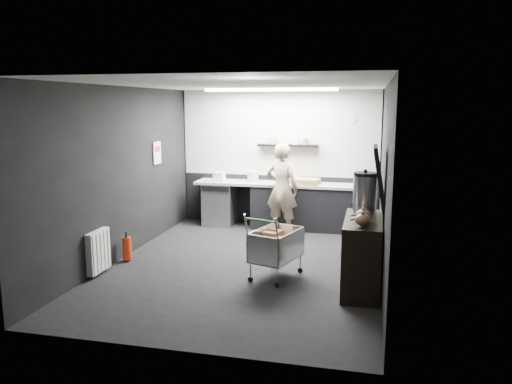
# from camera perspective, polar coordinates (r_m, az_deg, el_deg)

# --- Properties ---
(floor) EXTENTS (5.50, 5.50, 0.00)m
(floor) POSITION_cam_1_polar(r_m,az_deg,el_deg) (7.69, -1.23, -8.34)
(floor) COLOR black
(floor) RESTS_ON ground
(ceiling) EXTENTS (5.50, 5.50, 0.00)m
(ceiling) POSITION_cam_1_polar(r_m,az_deg,el_deg) (7.30, -1.31, 12.19)
(ceiling) COLOR silver
(ceiling) RESTS_ON wall_back
(wall_back) EXTENTS (5.50, 0.00, 5.50)m
(wall_back) POSITION_cam_1_polar(r_m,az_deg,el_deg) (10.05, 2.63, 3.89)
(wall_back) COLOR black
(wall_back) RESTS_ON floor
(wall_front) EXTENTS (5.50, 0.00, 5.50)m
(wall_front) POSITION_cam_1_polar(r_m,az_deg,el_deg) (4.81, -9.43, -3.05)
(wall_front) COLOR black
(wall_front) RESTS_ON floor
(wall_left) EXTENTS (0.00, 5.50, 5.50)m
(wall_left) POSITION_cam_1_polar(r_m,az_deg,el_deg) (8.11, -15.11, 2.07)
(wall_left) COLOR black
(wall_left) RESTS_ON floor
(wall_right) EXTENTS (0.00, 5.50, 5.50)m
(wall_right) POSITION_cam_1_polar(r_m,az_deg,el_deg) (7.16, 14.45, 1.07)
(wall_right) COLOR black
(wall_right) RESTS_ON floor
(kitchen_wall_panel) EXTENTS (3.95, 0.02, 1.70)m
(kitchen_wall_panel) POSITION_cam_1_polar(r_m,az_deg,el_deg) (9.98, 2.64, 6.74)
(kitchen_wall_panel) COLOR beige
(kitchen_wall_panel) RESTS_ON wall_back
(dado_panel) EXTENTS (3.95, 0.02, 1.00)m
(dado_panel) POSITION_cam_1_polar(r_m,az_deg,el_deg) (10.15, 2.58, -0.89)
(dado_panel) COLOR black
(dado_panel) RESTS_ON wall_back
(floating_shelf) EXTENTS (1.20, 0.22, 0.04)m
(floating_shelf) POSITION_cam_1_polar(r_m,az_deg,el_deg) (9.86, 3.66, 5.34)
(floating_shelf) COLOR black
(floating_shelf) RESTS_ON wall_back
(wall_clock) EXTENTS (0.20, 0.03, 0.20)m
(wall_clock) POSITION_cam_1_polar(r_m,az_deg,el_deg) (9.80, 10.80, 8.26)
(wall_clock) COLOR silver
(wall_clock) RESTS_ON wall_back
(poster) EXTENTS (0.02, 0.30, 0.40)m
(poster) POSITION_cam_1_polar(r_m,az_deg,el_deg) (9.23, -11.26, 4.41)
(poster) COLOR white
(poster) RESTS_ON wall_left
(poster_red_band) EXTENTS (0.02, 0.22, 0.10)m
(poster_red_band) POSITION_cam_1_polar(r_m,az_deg,el_deg) (9.22, -11.24, 4.85)
(poster_red_band) COLOR red
(poster_red_band) RESTS_ON poster
(radiator) EXTENTS (0.10, 0.50, 0.60)m
(radiator) POSITION_cam_1_polar(r_m,az_deg,el_deg) (7.52, -17.59, -6.48)
(radiator) COLOR silver
(radiator) RESTS_ON wall_left
(ceiling_strip) EXTENTS (2.40, 0.20, 0.04)m
(ceiling_strip) POSITION_cam_1_polar(r_m,az_deg,el_deg) (9.11, 1.65, 11.58)
(ceiling_strip) COLOR white
(ceiling_strip) RESTS_ON ceiling
(prep_counter) EXTENTS (3.20, 0.61, 0.90)m
(prep_counter) POSITION_cam_1_polar(r_m,az_deg,el_deg) (9.84, 3.02, -1.50)
(prep_counter) COLOR black
(prep_counter) RESTS_ON floor
(person) EXTENTS (0.71, 0.54, 1.72)m
(person) POSITION_cam_1_polar(r_m,az_deg,el_deg) (9.32, 2.97, 0.37)
(person) COLOR beige
(person) RESTS_ON floor
(shopping_cart) EXTENTS (0.74, 1.00, 0.93)m
(shopping_cart) POSITION_cam_1_polar(r_m,az_deg,el_deg) (7.05, 2.29, -6.31)
(shopping_cart) COLOR silver
(shopping_cart) RESTS_ON floor
(sideboard) EXTENTS (0.54, 1.27, 1.90)m
(sideboard) POSITION_cam_1_polar(r_m,az_deg,el_deg) (6.75, 12.16, -5.87)
(sideboard) COLOR black
(sideboard) RESTS_ON floor
(fire_extinguisher) EXTENTS (0.14, 0.14, 0.45)m
(fire_extinguisher) POSITION_cam_1_polar(r_m,az_deg,el_deg) (8.08, -14.54, -6.16)
(fire_extinguisher) COLOR red
(fire_extinguisher) RESTS_ON floor
(cardboard_box) EXTENTS (0.60, 0.49, 0.11)m
(cardboard_box) POSITION_cam_1_polar(r_m,az_deg,el_deg) (9.64, 5.54, 1.22)
(cardboard_box) COLOR #9C8753
(cardboard_box) RESTS_ON prep_counter
(pink_tub) EXTENTS (0.22, 0.22, 0.22)m
(pink_tub) POSITION_cam_1_polar(r_m,az_deg,el_deg) (9.86, -0.35, 1.78)
(pink_tub) COLOR beige
(pink_tub) RESTS_ON prep_counter
(white_container) EXTENTS (0.23, 0.19, 0.18)m
(white_container) POSITION_cam_1_polar(r_m,az_deg,el_deg) (10.00, -4.21, 1.77)
(white_container) COLOR silver
(white_container) RESTS_ON prep_counter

